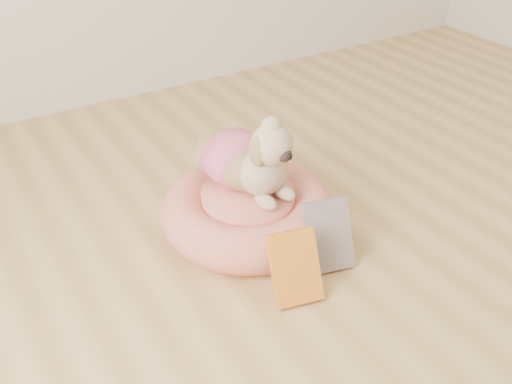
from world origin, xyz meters
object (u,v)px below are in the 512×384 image
dog (247,146)px  book_yellow (295,267)px  pet_bed (248,211)px  book_white (328,235)px

dog → book_yellow: size_ratio=1.91×
pet_bed → book_white: book_white is taller
dog → book_yellow: bearing=-109.5°
pet_bed → book_white: bearing=-66.4°
book_yellow → book_white: size_ratio=0.96×
pet_bed → dog: 0.23m
pet_bed → book_white: (0.12, -0.27, 0.03)m
pet_bed → dog: (0.02, 0.03, 0.22)m
book_yellow → book_white: (0.17, 0.06, 0.01)m
pet_bed → book_yellow: bearing=-97.7°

